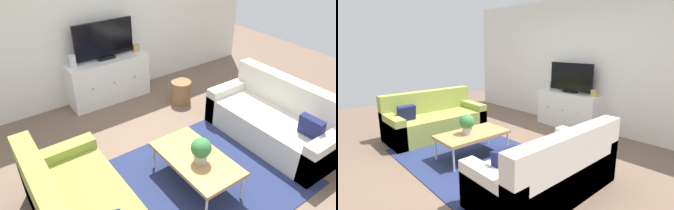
# 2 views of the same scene
# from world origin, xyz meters

# --- Properties ---
(ground_plane) EXTENTS (10.00, 10.00, 0.00)m
(ground_plane) POSITION_xyz_m (0.00, 0.00, 0.00)
(ground_plane) COLOR brown
(wall_back) EXTENTS (6.40, 0.12, 2.70)m
(wall_back) POSITION_xyz_m (0.00, 2.55, 1.35)
(wall_back) COLOR silver
(wall_back) RESTS_ON ground_plane
(area_rug) EXTENTS (2.50, 1.90, 0.01)m
(area_rug) POSITION_xyz_m (0.00, -0.15, 0.01)
(area_rug) COLOR navy
(area_rug) RESTS_ON ground_plane
(couch_left_side) EXTENTS (0.85, 1.81, 0.84)m
(couch_left_side) POSITION_xyz_m (-1.44, -0.10, 0.28)
(couch_left_side) COLOR olive
(couch_left_side) RESTS_ON ground_plane
(couch_right_side) EXTENTS (0.85, 1.81, 0.84)m
(couch_right_side) POSITION_xyz_m (1.44, -0.10, 0.28)
(couch_right_side) COLOR beige
(couch_right_side) RESTS_ON ground_plane
(coffee_table) EXTENTS (0.60, 1.07, 0.40)m
(coffee_table) POSITION_xyz_m (-0.06, -0.15, 0.37)
(coffee_table) COLOR #B7844C
(coffee_table) RESTS_ON ground_plane
(potted_plant) EXTENTS (0.23, 0.23, 0.31)m
(potted_plant) POSITION_xyz_m (-0.07, -0.23, 0.57)
(potted_plant) COLOR #B7B2A8
(potted_plant) RESTS_ON coffee_table
(tv_console) EXTENTS (1.36, 0.47, 0.75)m
(tv_console) POSITION_xyz_m (0.02, 2.27, 0.37)
(tv_console) COLOR white
(tv_console) RESTS_ON ground_plane
(flat_screen_tv) EXTENTS (1.00, 0.16, 0.62)m
(flat_screen_tv) POSITION_xyz_m (0.02, 2.29, 1.06)
(flat_screen_tv) COLOR black
(flat_screen_tv) RESTS_ON tv_console
(glass_vase) EXTENTS (0.11, 0.11, 0.19)m
(glass_vase) POSITION_xyz_m (-0.53, 2.27, 0.84)
(glass_vase) COLOR silver
(glass_vase) RESTS_ON tv_console
(mantel_clock) EXTENTS (0.11, 0.07, 0.13)m
(mantel_clock) POSITION_xyz_m (0.58, 2.27, 0.81)
(mantel_clock) COLOR tan
(mantel_clock) RESTS_ON tv_console
(wicker_basket) EXTENTS (0.34, 0.34, 0.38)m
(wicker_basket) POSITION_xyz_m (0.96, 1.48, 0.19)
(wicker_basket) COLOR olive
(wicker_basket) RESTS_ON ground_plane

